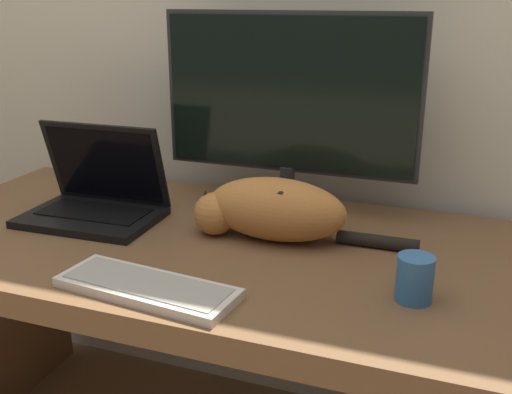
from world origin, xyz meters
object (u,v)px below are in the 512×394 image
Objects in this scene: external_keyboard at (147,287)px; coffee_mug at (415,279)px; laptop at (96,200)px; cat at (271,209)px; monitor at (289,108)px.

coffee_mug is (0.50, 0.15, 0.03)m from external_keyboard.
laptop reaches higher than external_keyboard.
coffee_mug is (0.36, -0.20, -0.03)m from cat.
cat reaches higher than coffee_mug.
cat is at bearing -84.35° from monitor.
cat is at bearing 151.18° from coffee_mug.
laptop reaches higher than coffee_mug.
laptop is at bearing -155.44° from monitor.
coffee_mug reaches higher than external_keyboard.
external_keyboard is at bearing -102.81° from monitor.
laptop is at bearing 142.13° from external_keyboard.
monitor is 0.59m from coffee_mug.
external_keyboard is 0.52m from coffee_mug.
external_keyboard is (-0.12, -0.54, -0.28)m from monitor.
monitor is at bearing 94.88° from cat.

